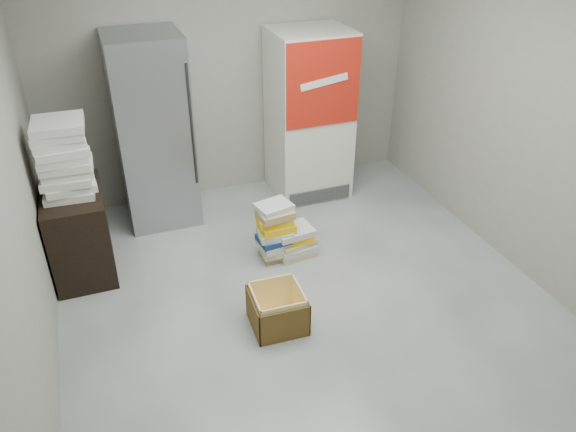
# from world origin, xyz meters

# --- Properties ---
(ground) EXTENTS (5.00, 5.00, 0.00)m
(ground) POSITION_xyz_m (0.00, 0.00, 0.00)
(ground) COLOR #B1B1AD
(ground) RESTS_ON ground
(room_shell) EXTENTS (4.04, 5.04, 2.82)m
(room_shell) POSITION_xyz_m (0.00, 0.00, 1.80)
(room_shell) COLOR gray
(room_shell) RESTS_ON ground
(steel_fridge) EXTENTS (0.70, 0.72, 1.90)m
(steel_fridge) POSITION_xyz_m (-0.90, 2.13, 0.95)
(steel_fridge) COLOR #A8ABB0
(steel_fridge) RESTS_ON ground
(coke_cooler) EXTENTS (0.80, 0.73, 1.80)m
(coke_cooler) POSITION_xyz_m (0.75, 2.12, 0.90)
(coke_cooler) COLOR silver
(coke_cooler) RESTS_ON ground
(wood_shelf) EXTENTS (0.50, 0.80, 0.80)m
(wood_shelf) POSITION_xyz_m (-1.73, 1.40, 0.40)
(wood_shelf) COLOR black
(wood_shelf) RESTS_ON ground
(supply_box_stack) EXTENTS (0.45, 0.45, 0.65)m
(supply_box_stack) POSITION_xyz_m (-1.72, 1.40, 1.12)
(supply_box_stack) COLOR white
(supply_box_stack) RESTS_ON wood_shelf
(phonebook_stack_main) EXTENTS (0.36, 0.33, 0.57)m
(phonebook_stack_main) POSITION_xyz_m (-0.04, 0.97, 0.28)
(phonebook_stack_main) COLOR tan
(phonebook_stack_main) RESTS_ON ground
(phonebook_stack_side) EXTENTS (0.41, 0.34, 0.29)m
(phonebook_stack_side) POSITION_xyz_m (0.14, 0.98, 0.14)
(phonebook_stack_side) COLOR #C6BF8C
(phonebook_stack_side) RESTS_ON ground
(cardboard_box) EXTENTS (0.43, 0.43, 0.34)m
(cardboard_box) POSITION_xyz_m (-0.33, 0.09, 0.14)
(cardboard_box) COLOR yellow
(cardboard_box) RESTS_ON ground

